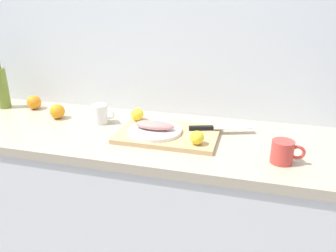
% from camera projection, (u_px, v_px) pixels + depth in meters
% --- Properties ---
extents(back_wall, '(3.20, 0.05, 2.50)m').
position_uv_depth(back_wall, '(139.00, 45.00, 1.70)').
color(back_wall, silver).
rests_on(back_wall, ground_plane).
extents(kitchen_counter, '(2.00, 0.60, 0.90)m').
position_uv_depth(kitchen_counter, '(122.00, 211.00, 1.70)').
color(kitchen_counter, white).
rests_on(kitchen_counter, ground_plane).
extents(cutting_board, '(0.44, 0.29, 0.02)m').
position_uv_depth(cutting_board, '(168.00, 134.00, 1.47)').
color(cutting_board, tan).
rests_on(cutting_board, kitchen_counter).
extents(white_plate, '(0.24, 0.24, 0.01)m').
position_uv_depth(white_plate, '(155.00, 131.00, 1.46)').
color(white_plate, white).
rests_on(white_plate, cutting_board).
extents(fish_fillet, '(0.18, 0.08, 0.04)m').
position_uv_depth(fish_fillet, '(155.00, 125.00, 1.45)').
color(fish_fillet, tan).
rests_on(fish_fillet, white_plate).
extents(chef_knife, '(0.28, 0.12, 0.02)m').
position_uv_depth(chef_knife, '(213.00, 128.00, 1.49)').
color(chef_knife, silver).
rests_on(chef_knife, cutting_board).
extents(lemon_0, '(0.06, 0.06, 0.06)m').
position_uv_depth(lemon_0, '(197.00, 138.00, 1.34)').
color(lemon_0, yellow).
rests_on(lemon_0, cutting_board).
extents(lemon_1, '(0.06, 0.06, 0.06)m').
position_uv_depth(lemon_1, '(137.00, 114.00, 1.59)').
color(lemon_1, yellow).
rests_on(lemon_1, cutting_board).
extents(olive_oil_bottle, '(0.06, 0.06, 0.29)m').
position_uv_depth(olive_oil_bottle, '(2.00, 87.00, 1.81)').
color(olive_oil_bottle, olive).
rests_on(olive_oil_bottle, kitchen_counter).
extents(coffee_mug_0, '(0.11, 0.07, 0.09)m').
position_uv_depth(coffee_mug_0, '(100.00, 114.00, 1.61)').
color(coffee_mug_0, white).
rests_on(coffee_mug_0, kitchen_counter).
extents(coffee_mug_1, '(0.12, 0.08, 0.09)m').
position_uv_depth(coffee_mug_1, '(283.00, 152.00, 1.22)').
color(coffee_mug_1, '#CC3F38').
rests_on(coffee_mug_1, kitchen_counter).
extents(orange_0, '(0.07, 0.07, 0.07)m').
position_uv_depth(orange_0, '(57.00, 111.00, 1.68)').
color(orange_0, orange).
rests_on(orange_0, kitchen_counter).
extents(orange_1, '(0.08, 0.08, 0.08)m').
position_uv_depth(orange_1, '(34.00, 102.00, 1.82)').
color(orange_1, orange).
rests_on(orange_1, kitchen_counter).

